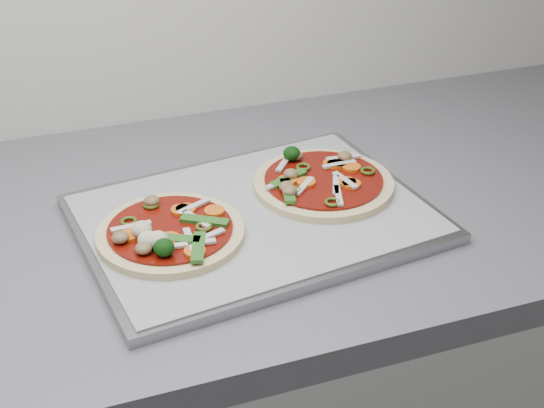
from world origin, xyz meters
name	(u,v)px	position (x,y,z in m)	size (l,w,h in m)	color
baking_tray	(255,219)	(0.63, 1.25, 0.91)	(0.43, 0.32, 0.01)	gray
parchment	(255,213)	(0.63, 1.25, 0.91)	(0.41, 0.30, 0.00)	#939398
pizza_left	(169,233)	(0.52, 1.23, 0.92)	(0.19, 0.19, 0.03)	tan
pizza_right	(321,181)	(0.73, 1.28, 0.92)	(0.23, 0.23, 0.03)	tan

